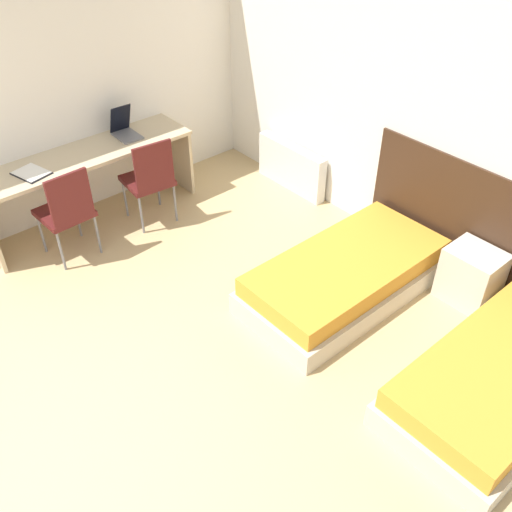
# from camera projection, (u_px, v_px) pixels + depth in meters

# --- Properties ---
(ground_plane) EXTENTS (20.00, 20.00, 0.00)m
(ground_plane) POSITION_uv_depth(u_px,v_px,m) (25.00, 443.00, 3.84)
(ground_plane) COLOR tan
(wall_back) EXTENTS (5.78, 0.05, 2.70)m
(wall_back) POSITION_uv_depth(u_px,v_px,m) (405.00, 104.00, 4.94)
(wall_back) COLOR white
(wall_back) RESTS_ON ground_plane
(wall_left) EXTENTS (0.05, 4.74, 2.70)m
(wall_left) POSITION_uv_depth(u_px,v_px,m) (75.00, 79.00, 5.41)
(wall_left) COLOR white
(wall_left) RESTS_ON ground_plane
(headboard_panel) EXTENTS (2.51, 0.03, 1.09)m
(headboard_panel) POSITION_uv_depth(u_px,v_px,m) (494.00, 238.00, 4.76)
(headboard_panel) COLOR #382316
(headboard_panel) RESTS_ON ground_plane
(bed_near_window) EXTENTS (0.93, 1.86, 0.37)m
(bed_near_window) POSITION_uv_depth(u_px,v_px,m) (346.00, 276.00, 4.93)
(bed_near_window) COLOR beige
(bed_near_window) RESTS_ON ground_plane
(bed_near_door) EXTENTS (0.93, 1.86, 0.37)m
(bed_near_door) POSITION_uv_depth(u_px,v_px,m) (502.00, 378.00, 4.05)
(bed_near_door) COLOR beige
(bed_near_door) RESTS_ON ground_plane
(nightstand) EXTENTS (0.45, 0.37, 0.50)m
(nightstand) POSITION_uv_depth(u_px,v_px,m) (471.00, 276.00, 4.83)
(nightstand) COLOR beige
(nightstand) RESTS_ON ground_plane
(radiator) EXTENTS (0.94, 0.12, 0.51)m
(radiator) POSITION_uv_depth(u_px,v_px,m) (291.00, 167.00, 6.30)
(radiator) COLOR silver
(radiator) RESTS_ON ground_plane
(desk) EXTENTS (0.58, 2.16, 0.76)m
(desk) POSITION_uv_depth(u_px,v_px,m) (86.00, 168.00, 5.58)
(desk) COLOR #C6B28E
(desk) RESTS_ON ground_plane
(chair_near_laptop) EXTENTS (0.48, 0.48, 0.94)m
(chair_near_laptop) POSITION_uv_depth(u_px,v_px,m) (150.00, 177.00, 5.59)
(chair_near_laptop) COLOR #511919
(chair_near_laptop) RESTS_ON ground_plane
(chair_near_notebook) EXTENTS (0.46, 0.46, 0.94)m
(chair_near_notebook) POSITION_uv_depth(u_px,v_px,m) (67.00, 209.00, 5.14)
(chair_near_notebook) COLOR #511919
(chair_near_notebook) RESTS_ON ground_plane
(laptop) EXTENTS (0.31, 0.22, 0.31)m
(laptop) POSITION_uv_depth(u_px,v_px,m) (125.00, 130.00, 5.75)
(laptop) COLOR slate
(laptop) RESTS_ON desk
(open_notebook) EXTENTS (0.36, 0.31, 0.02)m
(open_notebook) POSITION_uv_depth(u_px,v_px,m) (31.00, 173.00, 5.17)
(open_notebook) COLOR black
(open_notebook) RESTS_ON desk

